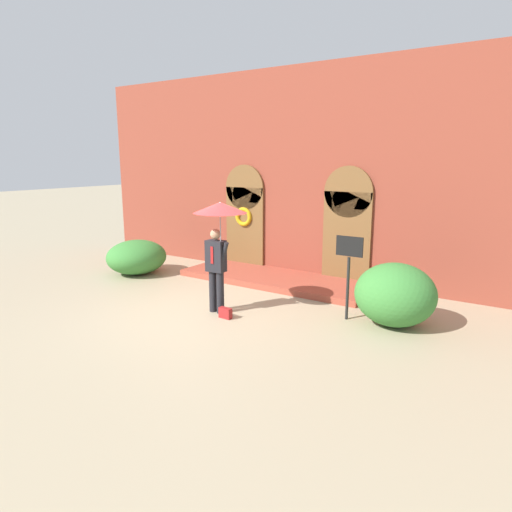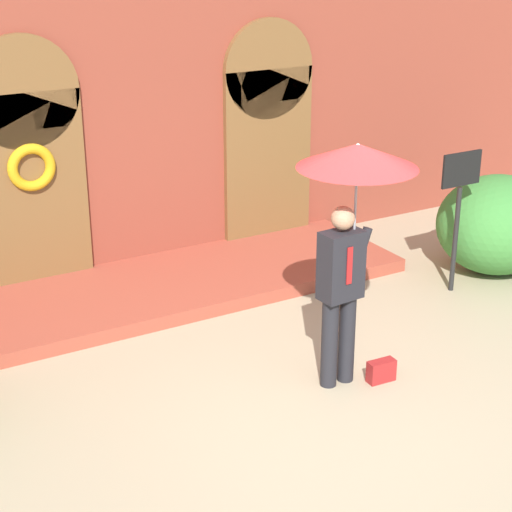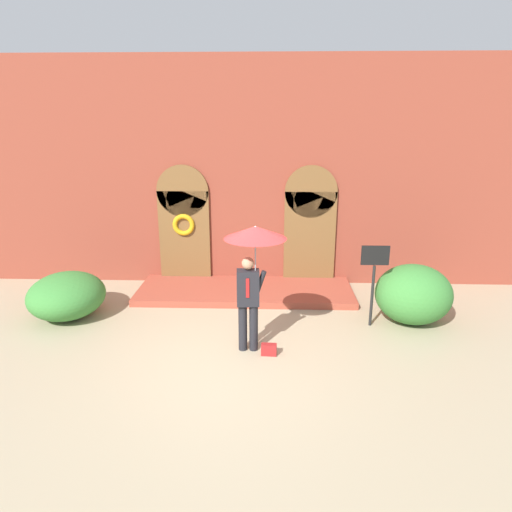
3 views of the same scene
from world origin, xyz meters
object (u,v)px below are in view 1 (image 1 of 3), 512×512
Objects in this scene: handbag at (225,313)px; sign_post at (349,264)px; shrub_left at (137,257)px; person_with_umbrella at (219,224)px; shrub_right at (395,295)px.

sign_post is (2.10, 1.33, 1.05)m from handbag.
handbag is 0.16× the size of shrub_left.
handbag is (0.29, -0.20, -1.80)m from person_with_umbrella.
sign_post is 1.07m from shrub_right.
shrub_left is at bearing 179.83° from shrub_right.
shrub_right is at bearing 13.14° from sign_post.
person_with_umbrella reaches higher than handbag.
sign_post is 1.00× the size of shrub_left.
handbag is at bearing -19.67° from shrub_left.
shrub_left is 1.09× the size of shrub_right.
handbag is 3.41m from shrub_right.
person_with_umbrella is 1.37× the size of sign_post.
shrub_left reaches higher than handbag.
person_with_umbrella is at bearing 148.44° from handbag.
sign_post is at bearing 25.35° from person_with_umbrella.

